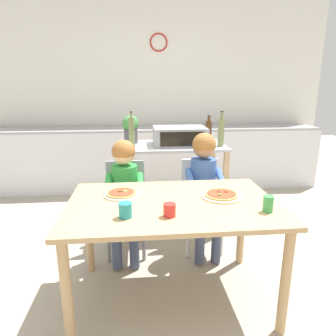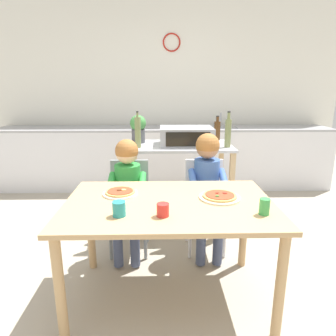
{
  "view_description": "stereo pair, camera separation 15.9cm",
  "coord_description": "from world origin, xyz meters",
  "px_view_note": "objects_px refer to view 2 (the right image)",
  "views": [
    {
      "loc": [
        -0.21,
        -1.86,
        1.47
      ],
      "look_at": [
        0.0,
        0.3,
        0.88
      ],
      "focal_mm": 32.42,
      "sensor_mm": 36.0,
      "label": 1
    },
    {
      "loc": [
        -0.05,
        -1.87,
        1.47
      ],
      "look_at": [
        0.0,
        0.3,
        0.88
      ],
      "focal_mm": 32.42,
      "sensor_mm": 36.0,
      "label": 2
    }
  ],
  "objects_px": {
    "kitchen_island_cart": "(179,171)",
    "potted_herb_plant": "(138,128)",
    "pizza_plate_white": "(120,193)",
    "dining_chair_right": "(205,198)",
    "dining_table": "(169,215)",
    "drinking_cup_teal": "(119,209)",
    "bottle_clear_vinegar": "(217,130)",
    "pizza_plate_cream": "(220,197)",
    "child_in_green_shirt": "(127,184)",
    "toaster_oven": "(186,136)",
    "drinking_cup_green": "(264,207)",
    "child_in_blue_striped_shirt": "(207,179)",
    "bottle_dark_olive_oil": "(138,132)",
    "bottle_tall_green_wine": "(228,132)",
    "dining_chair_left": "(129,199)",
    "drinking_cup_red": "(163,210)"
  },
  "relations": [
    {
      "from": "dining_table",
      "to": "dining_chair_left",
      "type": "distance_m",
      "value": 0.8
    },
    {
      "from": "kitchen_island_cart",
      "to": "potted_herb_plant",
      "type": "height_order",
      "value": "potted_herb_plant"
    },
    {
      "from": "bottle_tall_green_wine",
      "to": "bottle_dark_olive_oil",
      "type": "bearing_deg",
      "value": -179.98
    },
    {
      "from": "toaster_oven",
      "to": "drinking_cup_green",
      "type": "relative_size",
      "value": 5.42
    },
    {
      "from": "potted_herb_plant",
      "to": "pizza_plate_white",
      "type": "distance_m",
      "value": 1.25
    },
    {
      "from": "dining_chair_left",
      "to": "pizza_plate_cream",
      "type": "relative_size",
      "value": 2.89
    },
    {
      "from": "kitchen_island_cart",
      "to": "pizza_plate_white",
      "type": "height_order",
      "value": "kitchen_island_cart"
    },
    {
      "from": "kitchen_island_cart",
      "to": "pizza_plate_white",
      "type": "bearing_deg",
      "value": -114.11
    },
    {
      "from": "dining_chair_right",
      "to": "drinking_cup_teal",
      "type": "xyz_separation_m",
      "value": [
        -0.64,
        -0.93,
        0.29
      ]
    },
    {
      "from": "potted_herb_plant",
      "to": "child_in_blue_striped_shirt",
      "type": "bearing_deg",
      "value": -50.39
    },
    {
      "from": "potted_herb_plant",
      "to": "dining_table",
      "type": "bearing_deg",
      "value": -77.93
    },
    {
      "from": "dining_table",
      "to": "drinking_cup_green",
      "type": "relative_size",
      "value": 13.85
    },
    {
      "from": "child_in_blue_striped_shirt",
      "to": "pizza_plate_cream",
      "type": "bearing_deg",
      "value": -90.0
    },
    {
      "from": "dining_table",
      "to": "drinking_cup_teal",
      "type": "height_order",
      "value": "drinking_cup_teal"
    },
    {
      "from": "bottle_tall_green_wine",
      "to": "dining_chair_right",
      "type": "distance_m",
      "value": 0.72
    },
    {
      "from": "bottle_tall_green_wine",
      "to": "drinking_cup_green",
      "type": "height_order",
      "value": "bottle_tall_green_wine"
    },
    {
      "from": "dining_chair_right",
      "to": "drinking_cup_green",
      "type": "bearing_deg",
      "value": -77.06
    },
    {
      "from": "pizza_plate_white",
      "to": "toaster_oven",
      "type": "bearing_deg",
      "value": 62.88
    },
    {
      "from": "child_in_green_shirt",
      "to": "dining_chair_right",
      "type": "bearing_deg",
      "value": 10.46
    },
    {
      "from": "bottle_tall_green_wine",
      "to": "pizza_plate_white",
      "type": "bearing_deg",
      "value": -135.23
    },
    {
      "from": "bottle_dark_olive_oil",
      "to": "child_in_green_shirt",
      "type": "relative_size",
      "value": 0.35
    },
    {
      "from": "toaster_oven",
      "to": "bottle_clear_vinegar",
      "type": "relative_size",
      "value": 1.97
    },
    {
      "from": "toaster_oven",
      "to": "dining_chair_right",
      "type": "bearing_deg",
      "value": -75.45
    },
    {
      "from": "dining_table",
      "to": "dining_chair_right",
      "type": "bearing_deg",
      "value": 64.15
    },
    {
      "from": "bottle_dark_olive_oil",
      "to": "drinking_cup_teal",
      "type": "bearing_deg",
      "value": -90.95
    },
    {
      "from": "drinking_cup_green",
      "to": "dining_chair_right",
      "type": "bearing_deg",
      "value": 102.94
    },
    {
      "from": "potted_herb_plant",
      "to": "dining_table",
      "type": "height_order",
      "value": "potted_herb_plant"
    },
    {
      "from": "bottle_tall_green_wine",
      "to": "drinking_cup_teal",
      "type": "relative_size",
      "value": 3.96
    },
    {
      "from": "drinking_cup_green",
      "to": "drinking_cup_teal",
      "type": "distance_m",
      "value": 0.86
    },
    {
      "from": "child_in_green_shirt",
      "to": "drinking_cup_teal",
      "type": "height_order",
      "value": "child_in_green_shirt"
    },
    {
      "from": "bottle_clear_vinegar",
      "to": "pizza_plate_cream",
      "type": "xyz_separation_m",
      "value": [
        -0.24,
        -1.45,
        -0.25
      ]
    },
    {
      "from": "toaster_oven",
      "to": "bottle_tall_green_wine",
      "type": "relative_size",
      "value": 1.52
    },
    {
      "from": "pizza_plate_white",
      "to": "dining_chair_right",
      "type": "bearing_deg",
      "value": 39.21
    },
    {
      "from": "child_in_green_shirt",
      "to": "dining_chair_left",
      "type": "bearing_deg",
      "value": 90.0
    },
    {
      "from": "drinking_cup_green",
      "to": "kitchen_island_cart",
      "type": "bearing_deg",
      "value": 105.86
    },
    {
      "from": "bottle_tall_green_wine",
      "to": "bottle_dark_olive_oil",
      "type": "xyz_separation_m",
      "value": [
        -0.89,
        -0.0,
        0.01
      ]
    },
    {
      "from": "child_in_green_shirt",
      "to": "bottle_dark_olive_oil",
      "type": "bearing_deg",
      "value": 83.0
    },
    {
      "from": "kitchen_island_cart",
      "to": "bottle_tall_green_wine",
      "type": "bearing_deg",
      "value": -16.51
    },
    {
      "from": "bottle_dark_olive_oil",
      "to": "dining_table",
      "type": "xyz_separation_m",
      "value": [
        0.28,
        -1.1,
        -0.39
      ]
    },
    {
      "from": "child_in_blue_striped_shirt",
      "to": "pizza_plate_cream",
      "type": "relative_size",
      "value": 3.79
    },
    {
      "from": "child_in_blue_striped_shirt",
      "to": "drinking_cup_green",
      "type": "bearing_deg",
      "value": -75.3
    },
    {
      "from": "toaster_oven",
      "to": "bottle_clear_vinegar",
      "type": "bearing_deg",
      "value": 36.73
    },
    {
      "from": "kitchen_island_cart",
      "to": "child_in_green_shirt",
      "type": "bearing_deg",
      "value": -126.67
    },
    {
      "from": "bottle_clear_vinegar",
      "to": "bottle_tall_green_wine",
      "type": "bearing_deg",
      "value": -85.44
    },
    {
      "from": "pizza_plate_white",
      "to": "drinking_cup_red",
      "type": "bearing_deg",
      "value": -51.86
    },
    {
      "from": "kitchen_island_cart",
      "to": "bottle_dark_olive_oil",
      "type": "height_order",
      "value": "bottle_dark_olive_oil"
    },
    {
      "from": "dining_chair_right",
      "to": "pizza_plate_cream",
      "type": "xyz_separation_m",
      "value": [
        0.0,
        -0.65,
        0.26
      ]
    },
    {
      "from": "dining_chair_left",
      "to": "pizza_plate_cream",
      "type": "xyz_separation_m",
      "value": [
        0.68,
        -0.65,
        0.26
      ]
    },
    {
      "from": "pizza_plate_cream",
      "to": "potted_herb_plant",
      "type": "bearing_deg",
      "value": 115.95
    },
    {
      "from": "potted_herb_plant",
      "to": "drinking_cup_teal",
      "type": "bearing_deg",
      "value": -90.24
    }
  ]
}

